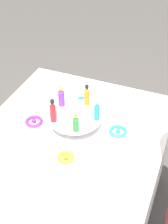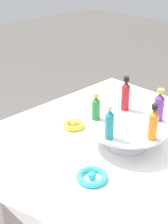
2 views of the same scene
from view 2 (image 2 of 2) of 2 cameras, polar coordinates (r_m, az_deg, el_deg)
party_table at (r=1.48m, az=6.67°, el=-19.04°), size 1.02×1.02×0.80m
display_stand at (r=1.19m, az=7.84°, el=-3.39°), size 0.30×0.30×0.09m
bottle_green at (r=1.18m, az=2.19°, el=0.82°), size 0.03×0.03×0.11m
bottle_teal at (r=1.06m, az=4.67°, el=-2.10°), size 0.03×0.03×0.13m
bottle_orange at (r=1.07m, az=12.51°, el=-2.07°), size 0.03×0.03×0.13m
bottle_purple at (r=1.20m, az=13.55°, el=1.06°), size 0.04×0.04×0.13m
bottle_red at (r=1.26m, az=7.60°, el=3.14°), size 0.03×0.03×0.14m
ribbon_bow_gold at (r=1.32m, az=-1.88°, el=-2.33°), size 0.09×0.09×0.03m
ribbon_bow_teal at (r=1.04m, az=1.47°, el=-11.68°), size 0.10×0.10×0.03m
ribbon_bow_purple at (r=1.42m, az=12.16°, el=-0.97°), size 0.11×0.11×0.03m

